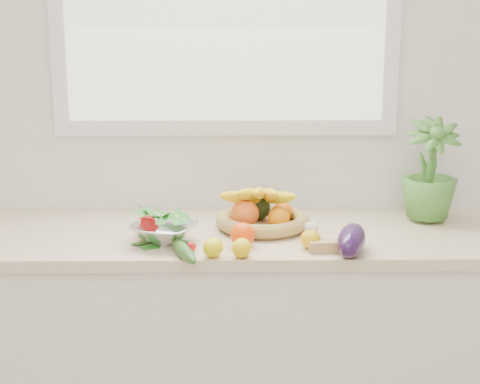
{
  "coord_description": "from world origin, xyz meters",
  "views": [
    {
      "loc": [
        0.02,
        -0.55,
        1.67
      ],
      "look_at": [
        0.05,
        1.93,
        1.05
      ],
      "focal_mm": 55.0,
      "sensor_mm": 36.0,
      "label": 1
    }
  ],
  "objects_px": {
    "fruit_basket": "(262,215)",
    "colander_with_spinach": "(164,226)",
    "cucumber": "(184,251)",
    "apple": "(147,226)",
    "eggplant": "(351,240)",
    "potted_herb": "(430,169)"
  },
  "relations": [
    {
      "from": "cucumber",
      "to": "colander_with_spinach",
      "type": "distance_m",
      "value": 0.18
    },
    {
      "from": "potted_herb",
      "to": "fruit_basket",
      "type": "xyz_separation_m",
      "value": [
        -0.62,
        -0.09,
        -0.15
      ]
    },
    {
      "from": "cucumber",
      "to": "fruit_basket",
      "type": "distance_m",
      "value": 0.41
    },
    {
      "from": "cucumber",
      "to": "eggplant",
      "type": "bearing_deg",
      "value": 3.06
    },
    {
      "from": "eggplant",
      "to": "cucumber",
      "type": "bearing_deg",
      "value": -176.94
    },
    {
      "from": "eggplant",
      "to": "fruit_basket",
      "type": "relative_size",
      "value": 0.61
    },
    {
      "from": "apple",
      "to": "potted_herb",
      "type": "height_order",
      "value": "potted_herb"
    },
    {
      "from": "apple",
      "to": "eggplant",
      "type": "bearing_deg",
      "value": -16.0
    },
    {
      "from": "potted_herb",
      "to": "colander_with_spinach",
      "type": "xyz_separation_m",
      "value": [
        -0.96,
        -0.25,
        -0.14
      ]
    },
    {
      "from": "cucumber",
      "to": "fruit_basket",
      "type": "bearing_deg",
      "value": 50.81
    },
    {
      "from": "fruit_basket",
      "to": "cucumber",
      "type": "bearing_deg",
      "value": -129.19
    },
    {
      "from": "colander_with_spinach",
      "to": "fruit_basket",
      "type": "bearing_deg",
      "value": 26.18
    },
    {
      "from": "cucumber",
      "to": "fruit_basket",
      "type": "relative_size",
      "value": 0.6
    },
    {
      "from": "fruit_basket",
      "to": "colander_with_spinach",
      "type": "relative_size",
      "value": 1.39
    },
    {
      "from": "apple",
      "to": "eggplant",
      "type": "relative_size",
      "value": 0.32
    },
    {
      "from": "potted_herb",
      "to": "colander_with_spinach",
      "type": "relative_size",
      "value": 1.34
    },
    {
      "from": "colander_with_spinach",
      "to": "cucumber",
      "type": "bearing_deg",
      "value": -63.86
    },
    {
      "from": "fruit_basket",
      "to": "apple",
      "type": "bearing_deg",
      "value": -166.51
    },
    {
      "from": "eggplant",
      "to": "apple",
      "type": "bearing_deg",
      "value": 164.0
    },
    {
      "from": "apple",
      "to": "colander_with_spinach",
      "type": "distance_m",
      "value": 0.1
    },
    {
      "from": "eggplant",
      "to": "fruit_basket",
      "type": "height_order",
      "value": "fruit_basket"
    },
    {
      "from": "apple",
      "to": "colander_with_spinach",
      "type": "relative_size",
      "value": 0.28
    }
  ]
}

